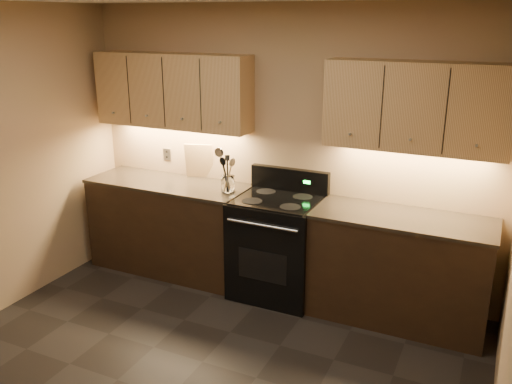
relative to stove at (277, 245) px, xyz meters
The scene contains 14 objects.
wall_back 0.88m from the stove, 104.10° to the left, with size 4.00×0.04×2.60m, color #A17B5E.
counter_left 1.18m from the stove, behind, with size 1.62×0.62×0.93m.
counter_right 1.10m from the stove, ahead, with size 1.46×0.62×0.93m.
stove is the anchor object (origin of this frame).
upper_cab_left 1.78m from the stove, behind, with size 1.60×0.30×0.70m, color tan.
upper_cab_right 1.73m from the stove, ahead, with size 1.44×0.30×0.70m, color tan.
outlet_plate 1.55m from the stove, 167.24° to the left, with size 0.09×0.01×0.12m, color #B2B5BA.
utensil_crock 0.72m from the stove, behind, with size 0.15×0.15×0.15m.
cutting_board 1.19m from the stove, 164.06° to the left, with size 0.28×0.02×0.35m, color tan.
wooden_spoon 0.81m from the stove, behind, with size 0.06×0.06×0.31m, color tan, non-canonical shape.
black_spoon 0.81m from the stove, behind, with size 0.06×0.06×0.34m, color black, non-canonical shape.
black_turner 0.81m from the stove, behind, with size 0.08×0.08×0.34m, color black, non-canonical shape.
steel_spatula 0.82m from the stove, behind, with size 0.08×0.08×0.40m, color silver, non-canonical shape.
steel_skimmer 0.81m from the stove, behind, with size 0.09×0.09×0.39m, color silver, non-canonical shape.
Camera 1 is at (1.84, -2.53, 2.48)m, focal length 38.00 mm.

